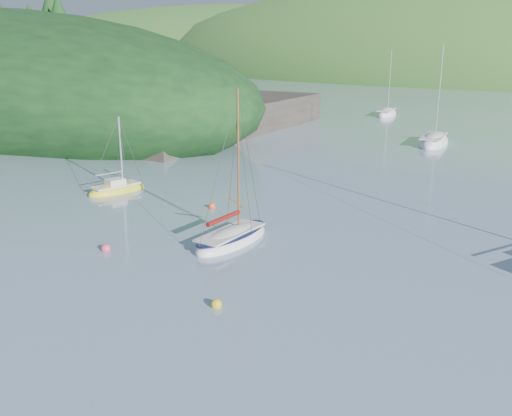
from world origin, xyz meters
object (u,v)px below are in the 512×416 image
Objects in this scene: sailboat_yellow at (117,190)px; distant_sloop_a at (434,142)px; distant_sloop_c at (386,114)px; daysailer_white at (232,238)px.

distant_sloop_a is (9.22, 33.19, 0.03)m from sailboat_yellow.
distant_sloop_a reaches higher than distant_sloop_c.
distant_sloop_a is at bearing 81.11° from sailboat_yellow.
sailboat_yellow is 0.59× the size of distant_sloop_c.
distant_sloop_c reaches higher than sailboat_yellow.
daysailer_white is 57.78m from distant_sloop_c.
distant_sloop_a is 24.07m from distant_sloop_c.
distant_sloop_a reaches higher than daysailer_white.
sailboat_yellow is 0.53× the size of distant_sloop_a.
daysailer_white is 35.99m from distant_sloop_a.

